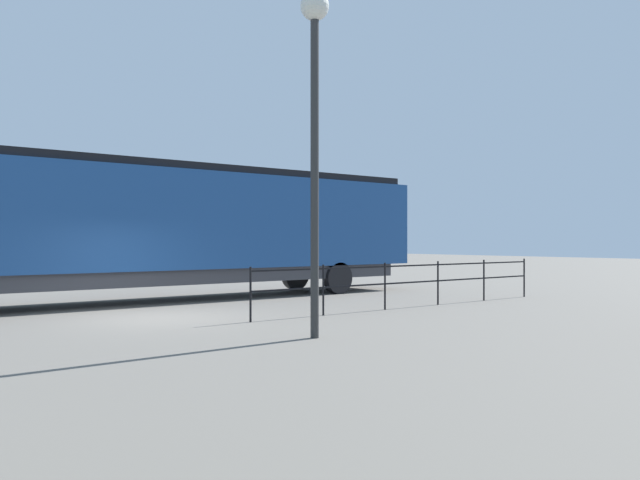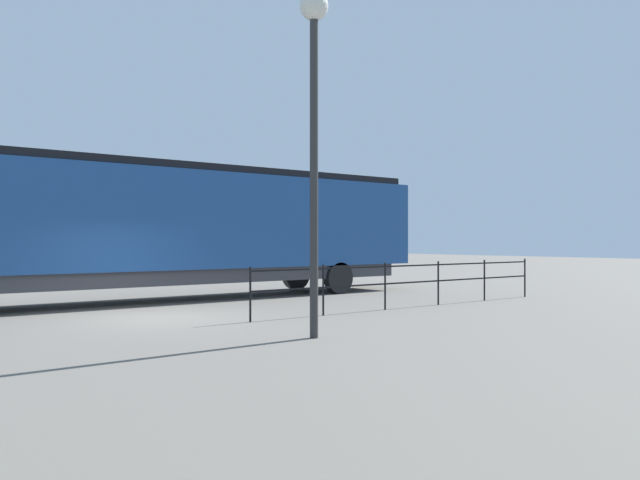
# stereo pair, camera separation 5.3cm
# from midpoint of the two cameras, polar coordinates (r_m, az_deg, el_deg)

# --- Properties ---
(ground_plane) EXTENTS (120.00, 120.00, 0.00)m
(ground_plane) POSITION_cam_midpoint_polar(r_m,az_deg,el_deg) (16.16, -14.11, -6.66)
(ground_plane) COLOR #666059
(locomotive) EXTENTS (2.81, 18.49, 4.21)m
(locomotive) POSITION_cam_midpoint_polar(r_m,az_deg,el_deg) (20.75, -12.07, 1.33)
(locomotive) COLOR navy
(locomotive) RESTS_ON ground_plane
(lamp_post) EXTENTS (0.55, 0.55, 6.62)m
(lamp_post) POSITION_cam_midpoint_polar(r_m,az_deg,el_deg) (12.72, -0.41, 13.21)
(lamp_post) COLOR #2D2D2D
(lamp_post) RESTS_ON ground_plane
(platform_fence) EXTENTS (0.05, 10.71, 1.26)m
(platform_fence) POSITION_cam_midpoint_polar(r_m,az_deg,el_deg) (18.32, 8.23, -3.30)
(platform_fence) COLOR black
(platform_fence) RESTS_ON ground_plane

